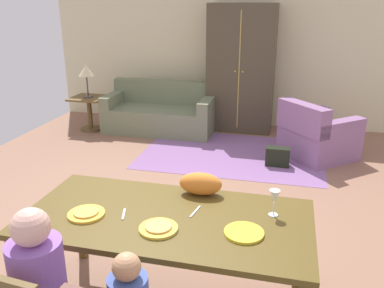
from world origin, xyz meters
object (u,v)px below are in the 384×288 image
object	(u,v)px
couch	(161,113)
plate_near_child	(158,229)
armchair	(316,136)
armoire	(241,69)
plate_near_man	(86,214)
table_lamp	(86,72)
handbag	(278,157)
side_table	(89,109)
cat	(201,184)
wine_glass	(274,198)
plate_near_woman	(244,233)
dining_table	(167,225)

from	to	relation	value
couch	plate_near_child	bearing A→B (deg)	-72.12
armchair	armoire	bearing A→B (deg)	138.45
plate_near_man	plate_near_child	xyz separation A→B (m)	(0.53, -0.06, 0.00)
table_lamp	handbag	bearing A→B (deg)	-15.52
plate_near_child	side_table	xyz separation A→B (m)	(-2.58, 4.02, -0.39)
armchair	side_table	xyz separation A→B (m)	(-3.75, 0.44, 0.06)
cat	armchair	xyz separation A→B (m)	(1.02, 3.03, -0.53)
wine_glass	armchair	world-z (taller)	wine_glass
plate_near_child	armchair	size ratio (longest dim) A/B	0.21
plate_near_child	plate_near_woman	world-z (taller)	same
plate_near_man	wine_glass	distance (m)	1.27
dining_table	plate_near_child	world-z (taller)	plate_near_child
armchair	plate_near_woman	bearing A→B (deg)	-100.26
plate_near_woman	armchair	bearing A→B (deg)	79.74
plate_near_woman	plate_near_child	bearing A→B (deg)	-171.45
plate_near_man	armoire	bearing A→B (deg)	84.32
dining_table	plate_near_man	size ratio (longest dim) A/B	7.74
armoire	table_lamp	world-z (taller)	armoire
armoire	armchair	bearing A→B (deg)	-41.55
plate_near_man	armchair	bearing A→B (deg)	64.27
plate_near_woman	side_table	bearing A→B (deg)	128.34
wine_glass	cat	size ratio (longest dim) A/B	0.58
dining_table	armoire	distance (m)	4.52
dining_table	plate_near_man	xyz separation A→B (m)	(-0.53, -0.12, 0.08)
side_table	dining_table	bearing A→B (deg)	-56.06
couch	handbag	world-z (taller)	couch
dining_table	side_table	size ratio (longest dim) A/B	3.34
side_table	table_lamp	bearing A→B (deg)	0.00
armoire	table_lamp	distance (m)	2.60
wine_glass	table_lamp	distance (m)	4.92
armchair	table_lamp	xyz separation A→B (m)	(-3.75, 0.44, 0.69)
side_table	handbag	distance (m)	3.37
handbag	wine_glass	bearing A→B (deg)	-89.18
dining_table	armchair	xyz separation A→B (m)	(1.17, 3.40, -0.37)
cat	table_lamp	world-z (taller)	table_lamp
couch	side_table	size ratio (longest dim) A/B	3.17
plate_near_child	table_lamp	distance (m)	4.79
dining_table	plate_near_child	distance (m)	0.20
couch	armoire	size ratio (longest dim) A/B	0.88
dining_table	table_lamp	world-z (taller)	table_lamp
plate_near_man	wine_glass	size ratio (longest dim) A/B	1.34
plate_near_woman	side_table	size ratio (longest dim) A/B	0.43
plate_near_child	cat	world-z (taller)	cat
couch	wine_glass	bearing A→B (deg)	-62.08
plate_near_child	armchair	bearing A→B (deg)	71.98
side_table	cat	bearing A→B (deg)	-51.75
plate_near_child	cat	size ratio (longest dim) A/B	0.78
plate_near_man	plate_near_woman	size ratio (longest dim) A/B	1.00
wine_glass	cat	xyz separation A→B (m)	(-0.55, 0.19, -0.05)
dining_table	handbag	size ratio (longest dim) A/B	6.05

